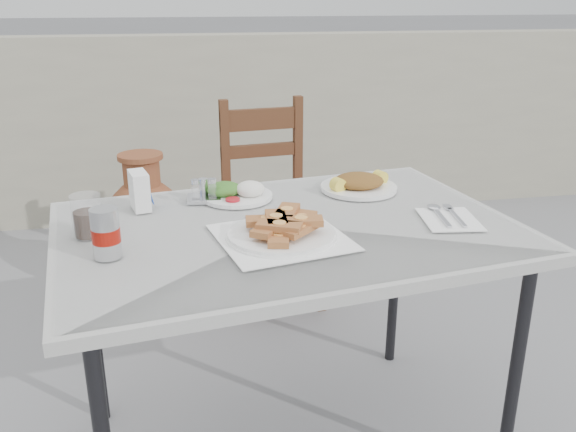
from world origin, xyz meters
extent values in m
cylinder|color=black|center=(0.49, -0.20, 0.38)|extent=(0.04, 0.04, 0.76)
cylinder|color=black|center=(-0.76, 0.35, 0.38)|extent=(0.04, 0.04, 0.76)
cylinder|color=black|center=(0.38, 0.52, 0.38)|extent=(0.04, 0.04, 0.76)
cube|color=silver|center=(-0.14, 0.08, 0.79)|extent=(1.45, 1.09, 0.03)
cube|color=white|center=(-0.14, 0.08, 0.81)|extent=(1.40, 1.04, 0.01)
cube|color=white|center=(-0.18, -0.02, 0.81)|extent=(0.40, 0.40, 0.00)
cylinder|color=white|center=(-0.18, -0.02, 0.82)|extent=(0.30, 0.30, 0.01)
cylinder|color=white|center=(-0.18, -0.02, 0.82)|extent=(0.31, 0.31, 0.01)
cylinder|color=white|center=(-0.26, 0.35, 0.82)|extent=(0.23, 0.23, 0.01)
ellipsoid|color=white|center=(-0.22, 0.33, 0.84)|extent=(0.10, 0.10, 0.05)
ellipsoid|color=#2C601B|center=(-0.30, 0.36, 0.84)|extent=(0.12, 0.11, 0.05)
cylinder|color=#B2121F|center=(-0.28, 0.28, 0.83)|extent=(0.05, 0.05, 0.01)
cylinder|color=white|center=(0.16, 0.36, 0.82)|extent=(0.26, 0.26, 0.01)
ellipsoid|color=#2B6419|center=(0.16, 0.36, 0.84)|extent=(0.17, 0.16, 0.05)
cylinder|color=yellow|center=(0.08, 0.33, 0.84)|extent=(0.06, 0.05, 0.05)
cylinder|color=yellow|center=(0.25, 0.38, 0.84)|extent=(0.06, 0.05, 0.05)
cylinder|color=silver|center=(-0.64, -0.07, 0.87)|extent=(0.07, 0.07, 0.13)
cylinder|color=#A3150B|center=(-0.64, -0.07, 0.87)|extent=(0.07, 0.07, 0.04)
cylinder|color=silver|center=(-0.64, -0.07, 0.94)|extent=(0.07, 0.07, 0.00)
cylinder|color=white|center=(-0.70, 0.09, 0.87)|extent=(0.08, 0.08, 0.12)
cylinder|color=black|center=(-0.70, 0.09, 0.84)|extent=(0.07, 0.07, 0.07)
cube|color=white|center=(-0.57, 0.30, 0.87)|extent=(0.07, 0.11, 0.12)
cube|color=#1742B3|center=(-0.54, 0.30, 0.86)|extent=(0.03, 0.05, 0.07)
cube|color=silver|center=(-0.37, 0.34, 0.82)|extent=(0.11, 0.09, 0.01)
cylinder|color=white|center=(-0.40, 0.32, 0.85)|extent=(0.03, 0.03, 0.07)
cylinder|color=white|center=(-0.34, 0.32, 0.85)|extent=(0.03, 0.03, 0.07)
cylinder|color=silver|center=(-0.37, 0.36, 0.85)|extent=(0.03, 0.03, 0.05)
cube|color=white|center=(0.34, 0.02, 0.81)|extent=(0.18, 0.22, 0.00)
cube|color=silver|center=(0.32, 0.03, 0.82)|extent=(0.03, 0.16, 0.00)
ellipsoid|color=silver|center=(0.33, 0.12, 0.82)|extent=(0.04, 0.05, 0.01)
cube|color=silver|center=(0.37, 0.02, 0.82)|extent=(0.03, 0.16, 0.00)
cube|color=silver|center=(0.38, 0.11, 0.82)|extent=(0.03, 0.05, 0.00)
cube|color=#3E1D10|center=(-0.17, 0.94, 0.23)|extent=(0.05, 0.05, 0.46)
cube|color=#3E1D10|center=(0.19, 0.99, 0.23)|extent=(0.05, 0.05, 0.46)
cube|color=#3E1D10|center=(-0.22, 1.31, 0.23)|extent=(0.05, 0.05, 0.46)
cube|color=#3E1D10|center=(0.15, 1.35, 0.23)|extent=(0.05, 0.05, 0.46)
cube|color=maroon|center=(-0.01, 1.15, 0.49)|extent=(0.48, 0.48, 0.05)
cube|color=#3E1D10|center=(-0.22, 1.31, 0.72)|extent=(0.05, 0.05, 0.51)
cube|color=#3E1D10|center=(0.15, 1.35, 0.72)|extent=(0.05, 0.05, 0.51)
cube|color=#3E1D10|center=(-0.03, 1.33, 0.87)|extent=(0.41, 0.08, 0.10)
cube|color=#3E1D10|center=(-0.03, 1.33, 0.72)|extent=(0.41, 0.08, 0.06)
cylinder|color=brown|center=(-0.62, 1.34, 0.04)|extent=(0.31, 0.31, 0.08)
ellipsoid|color=brown|center=(-0.62, 1.34, 0.34)|extent=(0.41, 0.41, 0.51)
cylinder|color=beige|center=(-0.62, 1.34, 0.34)|extent=(0.42, 0.42, 0.06)
cylinder|color=brown|center=(-0.62, 1.34, 0.63)|extent=(0.18, 0.18, 0.16)
cylinder|color=brown|center=(-0.62, 1.34, 0.71)|extent=(0.22, 0.22, 0.02)
cube|color=gray|center=(0.00, 2.50, 0.60)|extent=(6.00, 0.25, 1.20)
camera|label=1|loc=(-0.44, -1.56, 1.45)|focal=38.00mm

